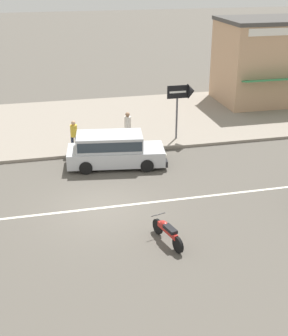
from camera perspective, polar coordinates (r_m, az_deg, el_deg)
The scene contains 9 objects.
ground_plane at distance 18.41m, azimuth -5.13°, elevation -4.86°, with size 160.00×160.00×0.00m, color #544F47.
lane_centre_stripe at distance 18.41m, azimuth -5.14°, elevation -4.85°, with size 50.40×0.14×0.01m, color silver.
kerb_strip at distance 27.91m, azimuth -8.35°, elevation 5.34°, with size 68.00×10.00×0.15m, color gray.
minivan_silver_0 at distance 21.81m, azimuth -3.79°, elevation 2.36°, with size 4.80×2.40×1.56m.
motorcycle_0 at distance 16.04m, azimuth 2.85°, elevation -7.74°, with size 0.74×1.85×0.80m.
arrow_signboard at distance 24.58m, azimuth 5.35°, elevation 9.03°, with size 1.47×0.74×2.91m.
pedestrian_near_clock at distance 24.01m, azimuth -2.00°, elevation 5.19°, with size 0.34×0.34×1.70m.
pedestrian_mid_kerb at distance 23.27m, azimuth -8.54°, elevation 4.14°, with size 0.34×0.34×1.59m.
shopfront_corner_warung at distance 32.73m, azimuth 15.20°, elevation 12.55°, with size 6.82×5.34×5.40m.
Camera 1 is at (-2.11, -16.03, 8.82)m, focal length 50.00 mm.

